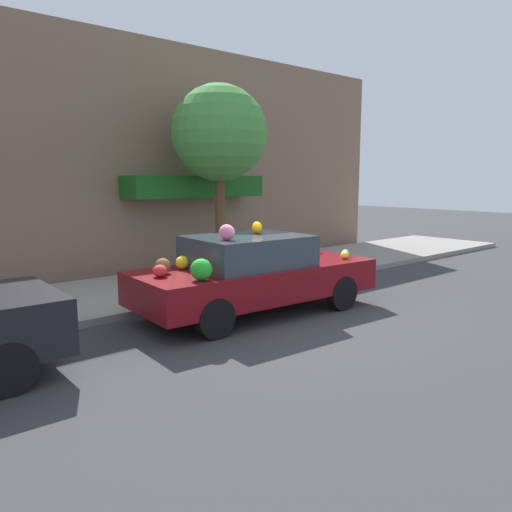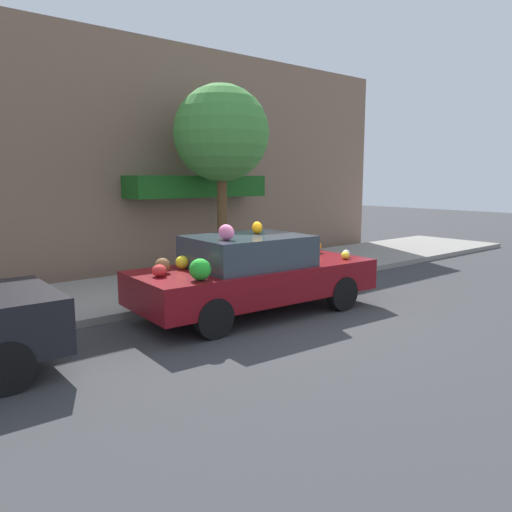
% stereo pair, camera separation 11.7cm
% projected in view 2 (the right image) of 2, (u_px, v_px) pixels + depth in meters
% --- Properties ---
extents(ground_plane, '(60.00, 60.00, 0.00)m').
position_uv_depth(ground_plane, '(257.00, 313.00, 8.92)').
color(ground_plane, '#38383A').
extents(sidewalk_curb, '(24.00, 3.20, 0.13)m').
position_uv_depth(sidewalk_curb, '(178.00, 285.00, 10.96)').
color(sidewalk_curb, gray).
rests_on(sidewalk_curb, ground).
extents(building_facade, '(18.00, 1.20, 5.79)m').
position_uv_depth(building_facade, '(132.00, 159.00, 12.27)').
color(building_facade, '#846651').
rests_on(building_facade, ground).
extents(street_tree, '(2.29, 2.29, 4.46)m').
position_uv_depth(street_tree, '(221.00, 134.00, 11.86)').
color(street_tree, brown).
rests_on(street_tree, sidewalk_curb).
extents(fire_hydrant, '(0.20, 0.20, 0.70)m').
position_uv_depth(fire_hydrant, '(202.00, 275.00, 9.89)').
color(fire_hydrant, '#B2B2B7').
rests_on(fire_hydrant, sidewalk_curb).
extents(art_car, '(4.51, 2.00, 1.65)m').
position_uv_depth(art_car, '(254.00, 273.00, 8.81)').
color(art_car, maroon).
rests_on(art_car, ground).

